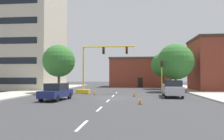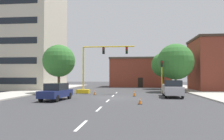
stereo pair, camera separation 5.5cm
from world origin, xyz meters
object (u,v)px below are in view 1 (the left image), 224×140
at_px(traffic_signal_gantry, 90,78).
at_px(tree_right_far, 163,65).
at_px(tree_right_mid, 175,62).
at_px(traffic_cone_roadside_c, 95,92).
at_px(traffic_light_pole_right, 162,69).
at_px(sedan_navy_near_left, 56,92).
at_px(traffic_cone_roadside_a, 134,93).
at_px(traffic_cone_roadside_b, 140,101).
at_px(pickup_truck_silver, 172,89).
at_px(tree_left_near, 59,61).

distance_m(traffic_signal_gantry, tree_right_far, 17.43).
xyz_separation_m(traffic_signal_gantry, tree_right_mid, (12.91, 4.11, 2.59)).
distance_m(traffic_signal_gantry, traffic_cone_roadside_c, 3.46).
bearing_deg(traffic_light_pole_right, sedan_navy_near_left, -136.99).
relative_size(traffic_light_pole_right, tree_right_mid, 0.63).
height_order(traffic_light_pole_right, traffic_cone_roadside_a, traffic_light_pole_right).
distance_m(traffic_light_pole_right, tree_right_far, 10.70).
xyz_separation_m(tree_right_far, sedan_navy_near_left, (-13.76, -21.75, -3.84)).
bearing_deg(traffic_cone_roadside_b, traffic_cone_roadside_c, 121.41).
relative_size(pickup_truck_silver, traffic_cone_roadside_b, 9.26).
relative_size(traffic_signal_gantry, traffic_light_pole_right, 1.74).
bearing_deg(sedan_navy_near_left, tree_right_mid, 43.15).
bearing_deg(tree_right_mid, traffic_light_pole_right, -136.16).
height_order(tree_right_mid, pickup_truck_silver, tree_right_mid).
bearing_deg(tree_left_near, sedan_navy_near_left, -72.03).
xyz_separation_m(traffic_signal_gantry, traffic_light_pole_right, (10.45, 1.75, 1.33)).
distance_m(tree_right_mid, pickup_truck_silver, 9.76).
bearing_deg(traffic_cone_roadside_b, pickup_truck_silver, 61.11).
bearing_deg(tree_left_near, traffic_cone_roadside_c, -19.25).
bearing_deg(tree_right_far, tree_right_mid, -84.65).
height_order(traffic_signal_gantry, traffic_cone_roadside_a, traffic_signal_gantry).
bearing_deg(traffic_light_pole_right, traffic_cone_roadside_a, -124.04).
height_order(sedan_navy_near_left, traffic_cone_roadside_a, sedan_navy_near_left).
bearing_deg(traffic_signal_gantry, traffic_cone_roadside_b, -60.21).
xyz_separation_m(traffic_cone_roadside_a, traffic_cone_roadside_b, (0.47, -7.61, -0.09)).
xyz_separation_m(sedan_navy_near_left, traffic_cone_roadside_a, (7.97, 5.19, -0.51)).
bearing_deg(traffic_cone_roadside_c, tree_right_mid, 29.96).
bearing_deg(traffic_signal_gantry, tree_right_mid, 17.65).
bearing_deg(tree_left_near, traffic_signal_gantry, 8.81).
bearing_deg(traffic_cone_roadside_c, tree_right_far, 53.62).
bearing_deg(tree_left_near, traffic_cone_roadside_a, -18.49).
height_order(traffic_signal_gantry, traffic_light_pole_right, traffic_signal_gantry).
bearing_deg(traffic_cone_roadside_c, tree_left_near, 160.75).
relative_size(traffic_light_pole_right, traffic_cone_roadside_a, 6.26).
bearing_deg(sedan_navy_near_left, traffic_signal_gantry, 80.39).
height_order(pickup_truck_silver, traffic_cone_roadside_b, pickup_truck_silver).
height_order(tree_left_near, pickup_truck_silver, tree_left_near).
height_order(traffic_signal_gantry, pickup_truck_silver, traffic_signal_gantry).
xyz_separation_m(tree_right_mid, traffic_cone_roadside_c, (-11.74, -6.77, -4.47)).
distance_m(traffic_light_pole_right, traffic_cone_roadside_a, 7.97).
height_order(traffic_signal_gantry, traffic_cone_roadside_c, traffic_signal_gantry).
distance_m(tree_left_near, traffic_cone_roadside_b, 16.52).
bearing_deg(traffic_cone_roadside_a, sedan_navy_near_left, -146.92).
distance_m(sedan_navy_near_left, traffic_cone_roadside_a, 9.52).
relative_size(tree_left_near, pickup_truck_silver, 1.28).
relative_size(tree_right_far, sedan_navy_near_left, 1.53).
bearing_deg(traffic_cone_roadside_a, traffic_signal_gantry, 145.85).
height_order(pickup_truck_silver, traffic_cone_roadside_a, pickup_truck_silver).
distance_m(tree_left_near, tree_right_far, 21.06).
relative_size(traffic_signal_gantry, tree_left_near, 1.19).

